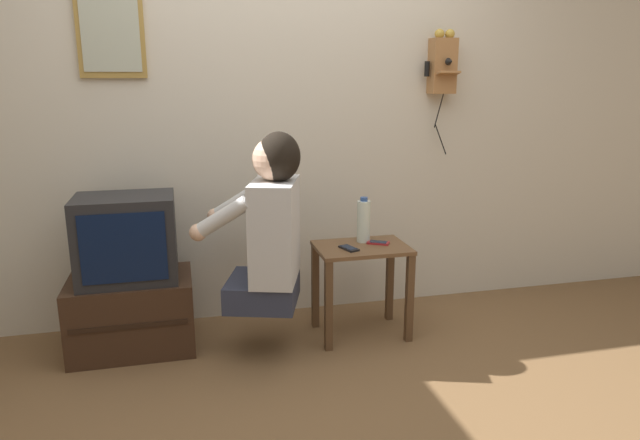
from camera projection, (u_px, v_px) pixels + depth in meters
ground_plane at (327, 411)px, 2.56m from camera, size 14.00×14.00×0.00m
wall_back at (277, 109)px, 3.38m from camera, size 6.80×0.05×2.55m
side_table at (361, 268)px, 3.24m from camera, size 0.52×0.36×0.53m
person at (270, 225)px, 2.94m from camera, size 0.60×0.54×0.91m
tv_stand at (133, 313)px, 3.12m from camera, size 0.65×0.45×0.40m
television at (127, 239)px, 3.00m from camera, size 0.50×0.37×0.46m
wall_phone_antique at (442, 64)px, 3.47m from camera, size 0.19×0.18×0.75m
framed_picture at (111, 33)px, 3.04m from camera, size 0.35×0.03×0.46m
cell_phone_held at (349, 248)px, 3.14m from camera, size 0.10×0.14×0.01m
cell_phone_spare at (378, 243)px, 3.25m from camera, size 0.14×0.11×0.01m
water_bottle at (364, 221)px, 3.26m from camera, size 0.08×0.08×0.26m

